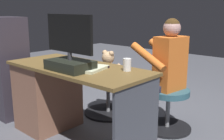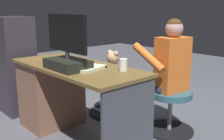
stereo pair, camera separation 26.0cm
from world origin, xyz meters
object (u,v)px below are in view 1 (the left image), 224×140
Objects in this scene: office_chair_teddy at (108,95)px; visitor_chair at (168,105)px; teddy_bear at (109,66)px; desk at (54,93)px; monitor at (70,54)px; tv_remote at (71,63)px; person at (163,66)px; computer_mouse at (71,60)px; keyboard at (88,65)px; cup at (127,65)px.

office_chair_teddy and visitor_chair have the same top height.
office_chair_teddy is at bearing 7.67° from visitor_chair.
desk is at bearing 80.14° from teddy_bear.
visitor_chair is at bearing -137.95° from desk.
desk is 1.19m from visitor_chair.
monitor is at bearing 111.50° from office_chair_teddy.
tv_remote is at bearing 100.35° from teddy_bear.
desk is 0.74m from teddy_bear.
person is at bearing -172.33° from office_chair_teddy.
desk is 0.41m from computer_mouse.
keyboard is 0.73× the size of office_chair_teddy.
teddy_bear is (0.33, -0.84, -0.28)m from monitor.
office_chair_teddy is (0.33, -0.83, -0.63)m from monitor.
teddy_bear is 0.67× the size of visitor_chair.
monitor reaches higher than computer_mouse.
visitor_chair is (-0.72, -0.69, -0.49)m from computer_mouse.
computer_mouse is at bearing -25.39° from tv_remote.
teddy_bear is (-0.00, -0.01, 0.35)m from office_chair_teddy.
desk is 9.59× the size of tv_remote.
visitor_chair is (-0.64, -0.75, -0.48)m from tv_remote.
desk is 4.29× the size of teddy_bear.
person reaches higher than tv_remote.
visitor_chair is at bearing -172.33° from office_chair_teddy.
monitor is at bearing 149.88° from tv_remote.
tv_remote is 0.69m from teddy_bear.
person is (-0.80, -0.78, 0.27)m from desk.
computer_mouse reaches higher than visitor_chair.
keyboard is at bearing 116.47° from teddy_bear.
cup is (-0.67, -0.06, 0.04)m from computer_mouse.
office_chair_teddy is (0.31, -0.61, -0.51)m from keyboard.
monitor is 0.47× the size of person.
desk is 0.43m from tv_remote.
tv_remote is (0.21, -0.18, -0.13)m from monitor.
computer_mouse is 0.94m from person.
tv_remote is at bearing 52.83° from person.
person reaches higher than visitor_chair.
visitor_chair is 0.43× the size of person.
tv_remote is 0.13× the size of person.
office_chair_teddy is at bearing -36.78° from cup.
person is (0.03, -0.62, -0.12)m from cup.
visitor_chair is 0.41m from person.
tv_remote is 0.26× the size of office_chair_teddy.
cup is at bearing -157.19° from tv_remote.
monitor is 0.30m from tv_remote.
monitor is at bearing 94.00° from keyboard.
keyboard is 4.38× the size of computer_mouse.
teddy_bear is at bearing -99.86° from desk.
desk reaches higher than office_chair_teddy.
monitor is 1.10× the size of visitor_chair.
cup is at bearing 85.49° from visitor_chair.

